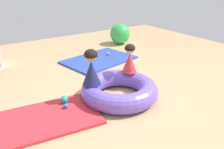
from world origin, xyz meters
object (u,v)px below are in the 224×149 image
object	(u,v)px
child_in_red	(130,59)
exercise_ball_large	(120,34)
play_ball_orange	(91,58)
play_ball_pink	(108,54)
inflatable_cushion	(119,90)
play_ball_red	(96,56)
play_ball_blue	(66,106)
play_ball_teal	(64,100)
child_in_navy	(91,68)

from	to	relation	value
child_in_red	exercise_ball_large	xyz separation A→B (m)	(1.45, 2.27, -0.23)
play_ball_orange	play_ball_pink	size ratio (longest dim) A/B	1.07
play_ball_orange	play_ball_pink	xyz separation A→B (m)	(0.47, 0.05, -0.00)
play_ball_orange	play_ball_pink	world-z (taller)	play_ball_orange
play_ball_pink	inflatable_cushion	bearing A→B (deg)	-118.20
play_ball_red	play_ball_blue	distance (m)	2.14
play_ball_teal	play_ball_pink	world-z (taller)	play_ball_teal
child_in_red	child_in_navy	bearing A→B (deg)	-56.86
play_ball_red	exercise_ball_large	bearing A→B (deg)	32.63
inflatable_cushion	play_ball_blue	world-z (taller)	inflatable_cushion
play_ball_blue	play_ball_red	bearing A→B (deg)	48.50
play_ball_orange	play_ball_blue	bearing A→B (deg)	-129.36
child_in_navy	play_ball_teal	xyz separation A→B (m)	(-0.39, 0.10, -0.43)
child_in_red	play_ball_pink	world-z (taller)	child_in_red
inflatable_cushion	play_ball_red	distance (m)	1.81
play_ball_orange	exercise_ball_large	xyz separation A→B (m)	(1.34, 0.81, 0.19)
child_in_red	play_ball_orange	xyz separation A→B (m)	(0.11, 1.45, -0.42)
play_ball_orange	play_ball_pink	bearing A→B (deg)	6.65
child_in_navy	play_ball_teal	world-z (taller)	child_in_navy
play_ball_teal	exercise_ball_large	bearing A→B (deg)	40.85
inflatable_cushion	play_ball_teal	distance (m)	0.82
play_ball_orange	play_ball_blue	size ratio (longest dim) A/B	1.10
inflatable_cushion	play_ball_blue	size ratio (longest dim) A/B	17.27
inflatable_cushion	play_ball_blue	bearing A→B (deg)	172.26
play_ball_blue	play_ball_pink	bearing A→B (deg)	42.74
inflatable_cushion	play_ball_pink	distance (m)	1.96
inflatable_cushion	play_ball_red	size ratio (longest dim) A/B	10.60
play_ball_pink	play_ball_red	bearing A→B (deg)	-177.84
play_ball_orange	play_ball_blue	xyz separation A→B (m)	(-1.28, -1.56, -0.00)
child_in_navy	exercise_ball_large	size ratio (longest dim) A/B	0.97
play_ball_blue	play_ball_pink	size ratio (longest dim) A/B	0.98
child_in_navy	play_ball_blue	xyz separation A→B (m)	(-0.44, -0.04, -0.45)
play_ball_orange	exercise_ball_large	bearing A→B (deg)	31.21
child_in_red	child_in_navy	size ratio (longest dim) A/B	0.89
exercise_ball_large	inflatable_cushion	bearing A→B (deg)	-125.94
play_ball_blue	inflatable_cushion	bearing A→B (deg)	-7.74
child_in_navy	play_ball_orange	bearing A→B (deg)	-161.23
child_in_red	play_ball_teal	size ratio (longest dim) A/B	4.29
child_in_red	play_ball_pink	xyz separation A→B (m)	(0.58, 1.51, -0.43)
inflatable_cushion	child_in_red	xyz separation A→B (m)	(0.35, 0.22, 0.36)
play_ball_red	play_ball_blue	xyz separation A→B (m)	(-1.42, -1.60, -0.02)
play_ball_red	play_ball_orange	world-z (taller)	play_ball_red
child_in_red	play_ball_blue	size ratio (longest dim) A/B	6.93
play_ball_blue	child_in_red	bearing A→B (deg)	5.17
play_ball_red	play_ball_orange	distance (m)	0.15
exercise_ball_large	play_ball_pink	bearing A→B (deg)	-139.08
child_in_navy	play_ball_orange	distance (m)	1.79
inflatable_cushion	child_in_navy	bearing A→B (deg)	158.42
inflatable_cushion	play_ball_orange	distance (m)	1.73
child_in_navy	play_ball_pink	xyz separation A→B (m)	(1.31, 1.57, -0.45)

